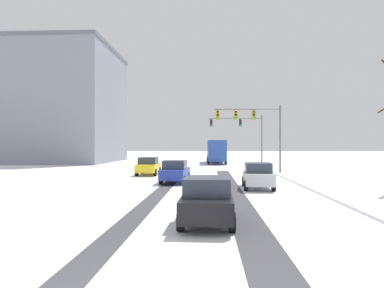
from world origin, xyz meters
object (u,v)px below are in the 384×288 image
at_px(traffic_signal_far_right, 243,130).
at_px(traffic_signal_near_right, 254,123).
at_px(bus_oncoming, 216,150).
at_px(office_building_far_left_block, 45,106).
at_px(car_silver_third, 258,176).
at_px(car_black_fourth, 207,200).
at_px(car_blue_second, 175,171).
at_px(car_yellow_cab_lead, 148,166).

bearing_deg(traffic_signal_far_right, traffic_signal_near_right, -90.47).
distance_m(bus_oncoming, office_building_far_left_block, 28.43).
bearing_deg(car_silver_third, traffic_signal_far_right, 87.00).
distance_m(traffic_signal_near_right, car_black_fourth, 22.54).
height_order(car_blue_second, car_silver_third, same).
distance_m(car_blue_second, car_silver_third, 6.37).
bearing_deg(car_black_fourth, bus_oncoming, 88.55).
xyz_separation_m(car_yellow_cab_lead, car_black_fourth, (5.46, -19.97, 0.00)).
relative_size(traffic_signal_far_right, car_black_fourth, 1.66).
bearing_deg(car_silver_third, office_building_far_left_block, 130.69).
xyz_separation_m(car_blue_second, car_black_fourth, (2.40, -13.40, 0.00)).
distance_m(traffic_signal_far_right, traffic_signal_near_right, 12.15).
distance_m(traffic_signal_far_right, office_building_far_left_block, 32.71).
relative_size(car_yellow_cab_lead, bus_oncoming, 0.37).
bearing_deg(car_yellow_cab_lead, car_silver_third, -48.82).
distance_m(car_yellow_cab_lead, car_blue_second, 7.24).
height_order(car_silver_third, office_building_far_left_block, office_building_far_left_block).
distance_m(traffic_signal_far_right, car_blue_second, 21.95).
height_order(bus_oncoming, office_building_far_left_block, office_building_far_left_block).
bearing_deg(traffic_signal_near_right, car_black_fourth, -101.02).
relative_size(car_yellow_cab_lead, car_black_fourth, 0.99).
distance_m(car_black_fourth, office_building_far_left_block, 52.28).
xyz_separation_m(traffic_signal_far_right, car_silver_third, (-1.24, -23.74, -3.86)).
bearing_deg(office_building_far_left_block, car_blue_second, -52.35).
relative_size(traffic_signal_near_right, car_silver_third, 1.56).
bearing_deg(car_blue_second, office_building_far_left_block, 127.65).
xyz_separation_m(car_black_fourth, bus_oncoming, (1.05, 41.38, 1.18)).
xyz_separation_m(bus_oncoming, office_building_far_left_block, (-27.38, 3.03, 7.04)).
distance_m(car_silver_third, bus_oncoming, 31.29).
height_order(traffic_signal_far_right, car_black_fourth, traffic_signal_far_right).
xyz_separation_m(traffic_signal_near_right, car_black_fourth, (-4.24, -21.78, -3.98)).
bearing_deg(car_yellow_cab_lead, bus_oncoming, 73.10).
relative_size(car_silver_third, bus_oncoming, 0.38).
relative_size(traffic_signal_near_right, office_building_far_left_block, 0.29).
relative_size(car_blue_second, bus_oncoming, 0.38).
bearing_deg(bus_oncoming, car_silver_third, -86.24).
height_order(car_yellow_cab_lead, car_silver_third, same).
height_order(traffic_signal_far_right, bus_oncoming, traffic_signal_far_right).
bearing_deg(traffic_signal_near_right, office_building_far_left_block, 143.49).
height_order(traffic_signal_far_right, car_blue_second, traffic_signal_far_right).
distance_m(traffic_signal_far_right, car_yellow_cab_lead, 17.49).
relative_size(car_yellow_cab_lead, car_silver_third, 0.99).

